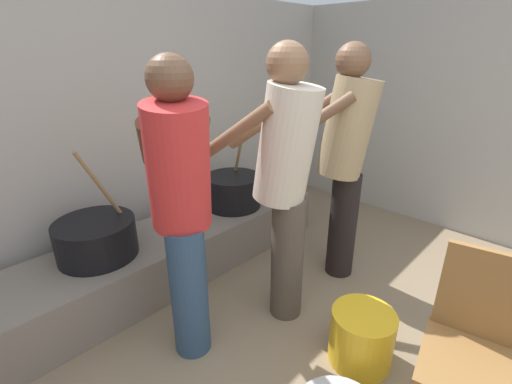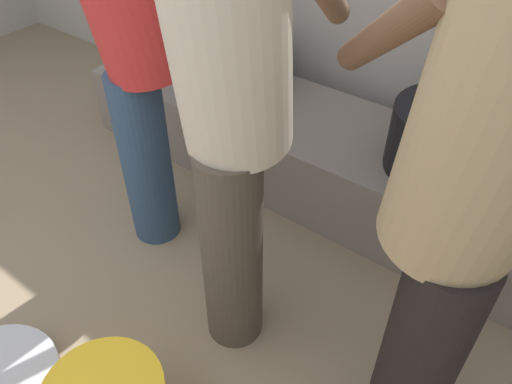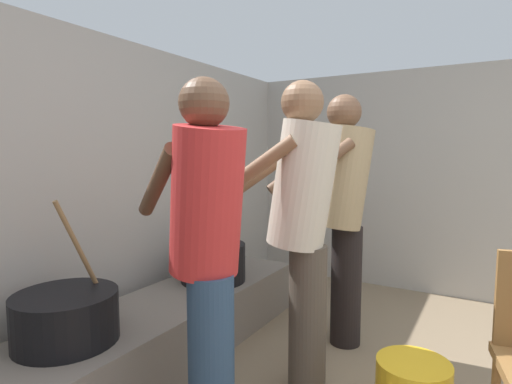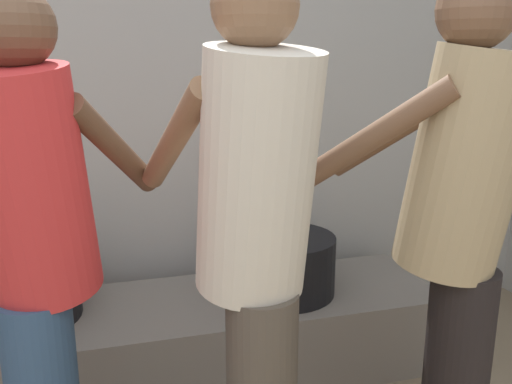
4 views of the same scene
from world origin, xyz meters
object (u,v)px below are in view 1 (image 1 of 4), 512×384
Objects in this scene: cook_in_tan_shirt at (345,153)px; cooking_pot_main at (96,238)px; cook_in_cream_shirt at (285,174)px; chair_brown_wood at (479,352)px; cook_in_red_shirt at (181,200)px; bucket_yellow_plastic at (361,337)px; cooking_pot_secondary at (233,191)px.

cooking_pot_main is at bearing 146.30° from cook_in_tan_shirt.
chair_brown_wood is at bearing -95.19° from cook_in_cream_shirt.
cook_in_tan_shirt reaches higher than cook_in_red_shirt.
bucket_yellow_plastic is at bearing -63.23° from cooking_pot_main.
cook_in_cream_shirt is at bearing 88.99° from bucket_yellow_plastic.
chair_brown_wood is 2.59× the size of bucket_yellow_plastic.
cook_in_tan_shirt is at bearing 56.38° from chair_brown_wood.
bucket_yellow_plastic is at bearing -53.48° from cook_in_red_shirt.
cook_in_tan_shirt is at bearing 41.80° from bucket_yellow_plastic.
bucket_yellow_plastic is (-0.63, -0.56, -0.79)m from cook_in_tan_shirt.
cooking_pot_secondary is 2.12× the size of bucket_yellow_plastic.
cooking_pot_secondary is 1.03m from cook_in_cream_shirt.
cook_in_tan_shirt is at bearing -1.29° from cook_in_cream_shirt.
cook_in_cream_shirt is (0.75, -0.90, 0.46)m from cooking_pot_main.
cook_in_cream_shirt reaches higher than cook_in_red_shirt.
cook_in_tan_shirt reaches higher than cooking_pot_main.
cook_in_cream_shirt is (-0.37, -0.85, 0.44)m from cooking_pot_secondary.
chair_brown_wood is at bearing -123.62° from cook_in_tan_shirt.
cook_in_cream_shirt reaches higher than bucket_yellow_plastic.
chair_brown_wood is at bearing -99.78° from bucket_yellow_plastic.
cooking_pot_secondary is at bearing 76.40° from chair_brown_wood.
cooking_pot_secondary reaches higher than chair_brown_wood.
cooking_pot_secondary is 1.51m from bucket_yellow_plastic.
cook_in_cream_shirt is at bearing 84.81° from chair_brown_wood.
cook_in_red_shirt is 0.97× the size of cook_in_cream_shirt.
cook_in_red_shirt is at bearing 126.52° from bucket_yellow_plastic.
cook_in_tan_shirt is at bearing -74.04° from cooking_pot_secondary.
cooking_pot_secondary is at bearing 75.04° from bucket_yellow_plastic.
cook_in_cream_shirt is (0.57, -0.19, 0.03)m from cook_in_red_shirt.
chair_brown_wood is at bearing -103.60° from cooking_pot_secondary.
cooking_pot_secondary is 0.82× the size of chair_brown_wood.
bucket_yellow_plastic is at bearing -104.96° from cooking_pot_secondary.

